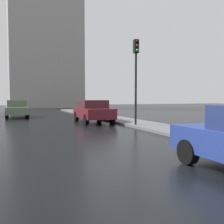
% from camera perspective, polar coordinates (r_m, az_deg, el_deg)
% --- Properties ---
extents(ground, '(120.00, 120.00, 0.00)m').
position_cam_1_polar(ground, '(4.86, 7.41, -16.50)').
color(ground, black).
extents(car_green_near_kerb, '(1.86, 4.01, 1.47)m').
position_cam_1_polar(car_green_near_kerb, '(23.17, -20.61, 0.74)').
color(car_green_near_kerb, slate).
rests_on(car_green_near_kerb, ground).
extents(car_maroon_far_ahead, '(2.00, 4.24, 1.51)m').
position_cam_1_polar(car_maroon_far_ahead, '(17.13, -4.30, 0.27)').
color(car_maroon_far_ahead, maroon).
rests_on(car_maroon_far_ahead, ground).
extents(traffic_light, '(0.26, 0.39, 4.77)m').
position_cam_1_polar(traffic_light, '(14.49, 5.43, 10.17)').
color(traffic_light, black).
rests_on(traffic_light, sidewalk_strip).
extents(distant_tower, '(12.36, 10.96, 31.03)m').
position_cam_1_polar(distant_tower, '(49.77, -15.16, 19.19)').
color(distant_tower, '#9E9993').
rests_on(distant_tower, ground).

